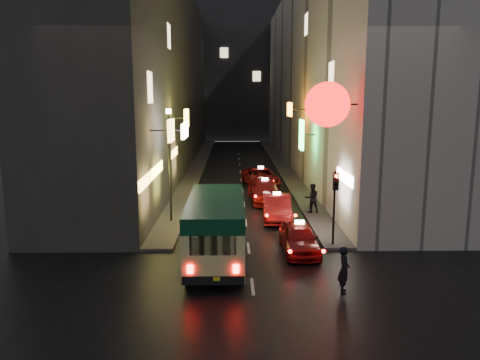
{
  "coord_description": "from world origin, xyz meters",
  "views": [
    {
      "loc": [
        -0.73,
        -12.58,
        7.09
      ],
      "look_at": [
        -0.33,
        13.0,
        2.46
      ],
      "focal_mm": 35.0,
      "sensor_mm": 36.0,
      "label": 1
    }
  ],
  "objects_px": {
    "pedestrian_crossing": "(344,267)",
    "lamp_post": "(170,158)",
    "taxi_near": "(299,236)",
    "minibus": "(216,223)",
    "traffic_light": "(335,192)"
  },
  "relations": [
    {
      "from": "taxi_near",
      "to": "lamp_post",
      "type": "distance_m",
      "value": 8.77
    },
    {
      "from": "taxi_near",
      "to": "lamp_post",
      "type": "xyz_separation_m",
      "value": [
        -6.5,
        5.1,
        2.94
      ]
    },
    {
      "from": "traffic_light",
      "to": "lamp_post",
      "type": "relative_size",
      "value": 0.56
    },
    {
      "from": "lamp_post",
      "to": "taxi_near",
      "type": "bearing_deg",
      "value": -38.14
    },
    {
      "from": "pedestrian_crossing",
      "to": "lamp_post",
      "type": "relative_size",
      "value": 0.32
    },
    {
      "from": "traffic_light",
      "to": "taxi_near",
      "type": "bearing_deg",
      "value": -161.43
    },
    {
      "from": "pedestrian_crossing",
      "to": "minibus",
      "type": "bearing_deg",
      "value": 63.44
    },
    {
      "from": "pedestrian_crossing",
      "to": "traffic_light",
      "type": "xyz_separation_m",
      "value": [
        0.7,
        5.02,
        1.7
      ]
    },
    {
      "from": "minibus",
      "to": "lamp_post",
      "type": "relative_size",
      "value": 1.06
    },
    {
      "from": "taxi_near",
      "to": "lamp_post",
      "type": "relative_size",
      "value": 0.79
    },
    {
      "from": "minibus",
      "to": "taxi_near",
      "type": "relative_size",
      "value": 1.34
    },
    {
      "from": "minibus",
      "to": "taxi_near",
      "type": "distance_m",
      "value": 4.12
    },
    {
      "from": "traffic_light",
      "to": "lamp_post",
      "type": "xyz_separation_m",
      "value": [
        -8.2,
        4.53,
        1.04
      ]
    },
    {
      "from": "taxi_near",
      "to": "pedestrian_crossing",
      "type": "xyz_separation_m",
      "value": [
        1.0,
        -4.45,
        0.2
      ]
    },
    {
      "from": "minibus",
      "to": "traffic_light",
      "type": "xyz_separation_m",
      "value": [
        5.44,
        1.97,
        0.89
      ]
    }
  ]
}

